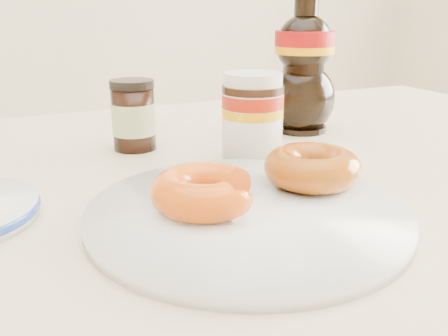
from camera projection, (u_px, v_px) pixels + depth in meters
name	position (u px, v px, depth m)	size (l,w,h in m)	color
dining_table	(209.00, 252.00, 0.57)	(1.40, 0.90, 0.75)	beige
plate	(247.00, 213.00, 0.44)	(0.29, 0.29, 0.01)	white
donut_bitten	(204.00, 191.00, 0.43)	(0.09, 0.09, 0.03)	#E1520C
donut_whole	(312.00, 167.00, 0.49)	(0.10, 0.10, 0.03)	#A14D0A
nutella_jar	(253.00, 113.00, 0.61)	(0.08, 0.08, 0.11)	white
syrup_bottle	(304.00, 64.00, 0.74)	(0.10, 0.09, 0.20)	black
dark_jar	(134.00, 116.00, 0.66)	(0.06, 0.06, 0.09)	black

